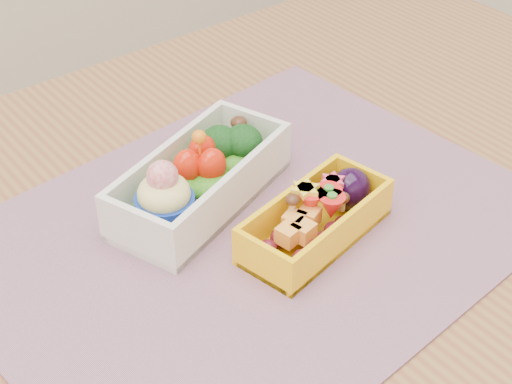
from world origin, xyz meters
TOP-DOWN VIEW (x-y plane):
  - table at (0.00, 0.00)m, footprint 1.20×0.80m
  - placemat at (0.03, 0.02)m, footprint 0.54×0.43m
  - bento_white at (0.02, 0.09)m, footprint 0.21×0.15m
  - bento_yellow at (0.07, -0.02)m, footprint 0.16×0.09m

SIDE VIEW (x-z plane):
  - table at x=0.00m, z-range 0.28..1.03m
  - placemat at x=0.03m, z-range 0.75..0.75m
  - bento_yellow at x=0.07m, z-range 0.75..0.80m
  - bento_white at x=0.02m, z-range 0.74..0.82m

